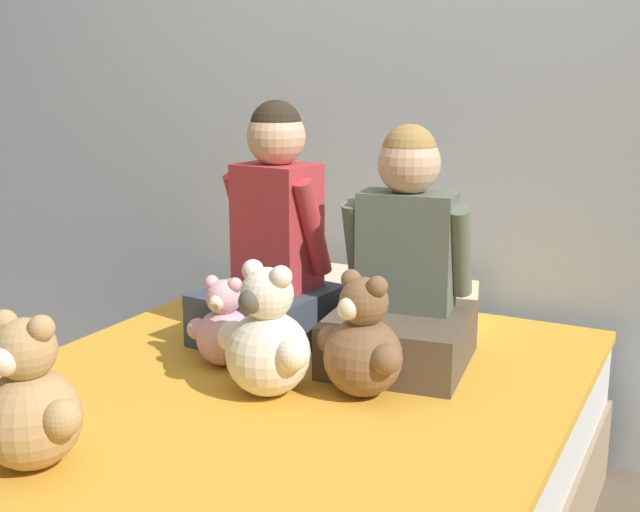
# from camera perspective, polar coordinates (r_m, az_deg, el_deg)

# --- Properties ---
(wall_behind_bed) EXTENTS (8.00, 0.06, 2.50)m
(wall_behind_bed) POSITION_cam_1_polar(r_m,az_deg,el_deg) (2.70, 7.17, 13.36)
(wall_behind_bed) COLOR silver
(wall_behind_bed) RESTS_ON ground_plane
(bed) EXTENTS (1.38, 1.88, 0.48)m
(bed) POSITION_cam_1_polar(r_m,az_deg,el_deg) (2.02, -4.63, -16.55)
(bed) COLOR #997F60
(bed) RESTS_ON ground_plane
(child_on_left) EXTENTS (0.36, 0.38, 0.68)m
(child_on_left) POSITION_cam_1_polar(r_m,az_deg,el_deg) (2.27, -3.39, 0.60)
(child_on_left) COLOR #384251
(child_on_left) RESTS_ON bed
(child_on_right) EXTENTS (0.40, 0.43, 0.62)m
(child_on_right) POSITION_cam_1_polar(r_m,az_deg,el_deg) (2.10, 5.97, -1.46)
(child_on_right) COLOR brown
(child_on_right) RESTS_ON bed
(teddy_bear_held_by_left_child) EXTENTS (0.20, 0.15, 0.24)m
(teddy_bear_held_by_left_child) POSITION_cam_1_polar(r_m,az_deg,el_deg) (2.11, -6.83, -5.11)
(teddy_bear_held_by_left_child) COLOR #DBA3B2
(teddy_bear_held_by_left_child) RESTS_ON bed
(teddy_bear_held_by_right_child) EXTENTS (0.24, 0.19, 0.30)m
(teddy_bear_held_by_right_child) POSITION_cam_1_polar(r_m,az_deg,el_deg) (1.90, 3.05, -6.31)
(teddy_bear_held_by_right_child) COLOR brown
(teddy_bear_held_by_right_child) RESTS_ON bed
(teddy_bear_between_children) EXTENTS (0.27, 0.20, 0.32)m
(teddy_bear_between_children) POSITION_cam_1_polar(r_m,az_deg,el_deg) (1.90, -3.79, -5.98)
(teddy_bear_between_children) COLOR silver
(teddy_bear_between_children) RESTS_ON bed
(teddy_bear_at_foot_of_bed) EXTENTS (0.26, 0.20, 0.31)m
(teddy_bear_at_foot_of_bed) POSITION_cam_1_polar(r_m,az_deg,el_deg) (1.67, -20.01, -9.81)
(teddy_bear_at_foot_of_bed) COLOR tan
(teddy_bear_at_foot_of_bed) RESTS_ON bed
(pillow_at_headboard) EXTENTS (0.53, 0.30, 0.11)m
(pillow_at_headboard) POSITION_cam_1_polar(r_m,az_deg,el_deg) (2.53, 4.41, -3.02)
(pillow_at_headboard) COLOR beige
(pillow_at_headboard) RESTS_ON bed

